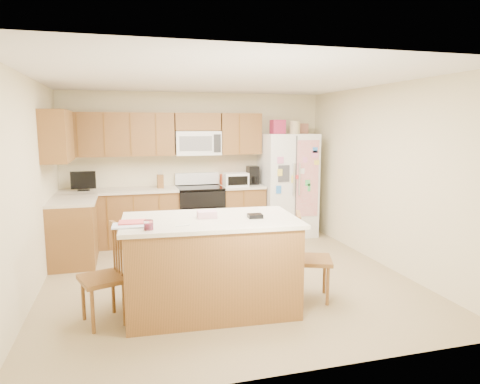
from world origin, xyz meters
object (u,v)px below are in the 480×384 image
object	(u,v)px
stove	(200,212)
windsor_chair_left	(105,277)
refrigerator	(288,184)
island	(211,264)
windsor_chair_back	(198,254)
windsor_chair_right	(311,259)

from	to	relation	value
stove	windsor_chair_left	distance (m)	3.20
stove	refrigerator	distance (m)	1.63
stove	island	world-z (taller)	stove
windsor_chair_back	windsor_chair_right	world-z (taller)	windsor_chair_right
island	windsor_chair_back	distance (m)	0.64
windsor_chair_back	windsor_chair_left	bearing A→B (deg)	-147.27
windsor_chair_back	windsor_chair_right	xyz separation A→B (m)	(1.17, -0.66, 0.04)
island	windsor_chair_back	bearing A→B (deg)	92.64
stove	refrigerator	world-z (taller)	refrigerator
island	windsor_chair_right	distance (m)	1.14
windsor_chair_back	windsor_chair_right	bearing A→B (deg)	-29.59
island	windsor_chair_right	world-z (taller)	island
stove	windsor_chair_right	distance (m)	2.94
island	windsor_chair_left	distance (m)	1.07
island	windsor_chair_back	xyz separation A→B (m)	(-0.03, 0.63, -0.08)
stove	windsor_chair_back	bearing A→B (deg)	-100.65
windsor_chair_left	windsor_chair_back	size ratio (longest dim) A/B	1.11
island	stove	bearing A→B (deg)	82.30
island	windsor_chair_left	world-z (taller)	island
windsor_chair_back	windsor_chair_right	distance (m)	1.34
island	windsor_chair_back	size ratio (longest dim) A/B	2.16
stove	island	distance (m)	2.84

